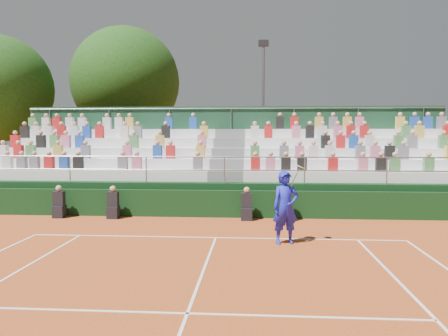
{
  "coord_description": "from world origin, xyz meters",
  "views": [
    {
      "loc": [
        1.12,
        -12.62,
        3.03
      ],
      "look_at": [
        0.0,
        3.5,
        1.8
      ],
      "focal_mm": 35.0,
      "sensor_mm": 36.0,
      "label": 1
    }
  ],
  "objects": [
    {
      "name": "ground",
      "position": [
        0.0,
        0.0,
        0.0
      ],
      "size": [
        90.0,
        90.0,
        0.0
      ],
      "primitive_type": "plane",
      "color": "#AE4A1D",
      "rests_on": "ground"
    },
    {
      "name": "courtside_wall",
      "position": [
        0.0,
        3.2,
        0.5
      ],
      "size": [
        20.0,
        0.15,
        1.0
      ],
      "primitive_type": "cube",
      "color": "black",
      "rests_on": "ground"
    },
    {
      "name": "line_officials",
      "position": [
        -1.71,
        2.75,
        0.48
      ],
      "size": [
        8.69,
        0.4,
        1.19
      ],
      "color": "black",
      "rests_on": "ground"
    },
    {
      "name": "grandstand",
      "position": [
        -0.0,
        6.44,
        1.09
      ],
      "size": [
        20.0,
        5.2,
        4.4
      ],
      "color": "black",
      "rests_on": "ground"
    },
    {
      "name": "tennis_player",
      "position": [
        2.0,
        -0.53,
        1.02
      ],
      "size": [
        0.95,
        0.67,
        2.22
      ],
      "color": "#1920C2",
      "rests_on": "ground"
    },
    {
      "name": "tree_east",
      "position": [
        -6.73,
        13.77,
        6.25
      ],
      "size": [
        6.56,
        6.56,
        9.55
      ],
      "color": "#321D12",
      "rests_on": "ground"
    },
    {
      "name": "floodlight_mast",
      "position": [
        1.62,
        13.16,
        4.93
      ],
      "size": [
        0.6,
        0.25,
        8.5
      ],
      "color": "gray",
      "rests_on": "ground"
    }
  ]
}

